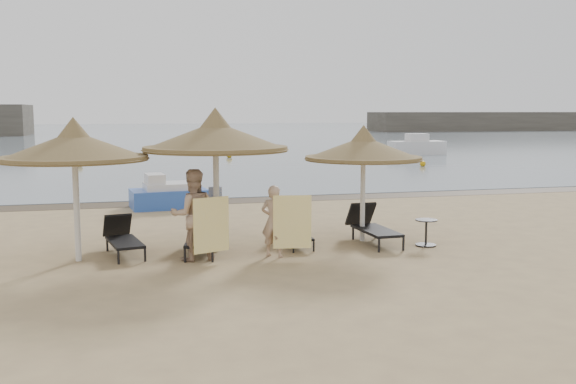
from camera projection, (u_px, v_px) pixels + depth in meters
name	position (u px, v px, depth m)	size (l,w,h in m)	color
ground	(255.00, 262.00, 13.63)	(160.00, 160.00, 0.00)	tan
sea	(145.00, 133.00, 90.57)	(200.00, 140.00, 0.03)	slate
wet_sand_strip	(203.00, 201.00, 22.67)	(200.00, 1.60, 0.01)	brown
palapa_left	(74.00, 147.00, 13.41)	(3.09, 3.09, 3.07)	silver
palapa_center	(216.00, 137.00, 14.36)	(3.30, 3.30, 3.27)	silver
palapa_right	(363.00, 149.00, 15.53)	(2.88, 2.88, 2.85)	silver
lounger_far_left	(123.00, 237.00, 14.39)	(0.95, 1.93, 0.83)	black
lounger_near_left	(202.00, 235.00, 14.57)	(1.00, 2.02, 0.86)	black
lounger_near_right	(293.00, 231.00, 15.34)	(0.58, 1.62, 0.72)	black
lounger_far_right	(372.00, 226.00, 15.62)	(0.77, 2.06, 0.91)	black
side_table	(426.00, 233.00, 15.22)	(0.52, 0.52, 0.63)	black
person_left	(193.00, 208.00, 13.66)	(1.05, 0.68, 2.28)	tan
person_right	(274.00, 215.00, 13.99)	(0.85, 0.55, 1.85)	tan
towel_left	(211.00, 225.00, 13.45)	(0.79, 0.31, 1.17)	yellow
towel_right	(292.00, 222.00, 13.85)	(0.82, 0.15, 1.16)	yellow
bag_patterned	(215.00, 195.00, 14.70)	(0.31, 0.13, 0.39)	silver
bag_dark	(218.00, 207.00, 14.40)	(0.23, 0.11, 0.31)	black
pedal_boat	(168.00, 195.00, 21.22)	(2.59, 1.70, 1.14)	blue
buoy_left	(80.00, 164.00, 36.54)	(0.33, 0.33, 0.33)	#D39608
buoy_mid	(229.00, 155.00, 43.64)	(0.41, 0.41, 0.41)	#D39608
buoy_right	(423.00, 164.00, 36.84)	(0.34, 0.34, 0.34)	#D39608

